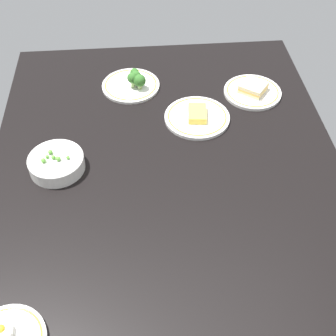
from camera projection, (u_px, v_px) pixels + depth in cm
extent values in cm
cube|color=black|center=(168.00, 177.00, 140.50)|extent=(146.63, 110.67, 4.00)
ellipsoid|color=white|center=(2.00, 331.00, 101.24)|extent=(4.97, 4.97, 2.73)
sphere|color=yellow|center=(1.00, 329.00, 100.35)|extent=(1.99, 1.99, 1.99)
cylinder|color=white|center=(197.00, 118.00, 156.32)|extent=(22.66, 22.66, 1.17)
torus|color=gold|center=(197.00, 116.00, 155.90)|extent=(20.44, 20.44, 0.50)
cube|color=#F2D14C|center=(197.00, 114.00, 155.02)|extent=(9.50, 7.07, 2.42)
cylinder|color=white|center=(252.00, 92.00, 166.37)|extent=(21.10, 21.10, 1.15)
torus|color=gold|center=(253.00, 91.00, 165.96)|extent=(19.07, 19.07, 0.50)
cube|color=beige|center=(253.00, 90.00, 165.52)|extent=(11.98, 12.00, 1.20)
cube|color=#E5B24C|center=(253.00, 87.00, 164.80)|extent=(11.98, 12.00, 0.80)
cube|color=beige|center=(254.00, 85.00, 164.08)|extent=(11.98, 12.00, 1.20)
cylinder|color=white|center=(57.00, 164.00, 138.64)|extent=(17.09, 17.09, 4.39)
torus|color=white|center=(55.00, 159.00, 137.05)|extent=(17.20, 17.20, 0.80)
sphere|color=#599E38|center=(68.00, 157.00, 136.56)|extent=(1.14, 1.14, 1.14)
sphere|color=#599E38|center=(47.00, 157.00, 136.82)|extent=(1.13, 1.13, 1.13)
sphere|color=#599E38|center=(53.00, 157.00, 136.53)|extent=(1.27, 1.27, 1.27)
sphere|color=#599E38|center=(50.00, 152.00, 137.93)|extent=(1.48, 1.48, 1.48)
sphere|color=#599E38|center=(58.00, 159.00, 135.95)|extent=(1.46, 1.46, 1.46)
sphere|color=#599E38|center=(58.00, 158.00, 136.35)|extent=(1.20, 1.20, 1.20)
sphere|color=#599E38|center=(43.00, 160.00, 135.45)|extent=(1.48, 1.48, 1.48)
cylinder|color=white|center=(131.00, 86.00, 169.31)|extent=(21.61, 21.61, 1.01)
torus|color=gold|center=(131.00, 85.00, 168.94)|extent=(19.51, 19.51, 0.50)
cylinder|color=#9EBC72|center=(140.00, 86.00, 166.60)|extent=(1.60, 1.60, 1.83)
sphere|color=#2D6023|center=(140.00, 80.00, 164.70)|extent=(4.56, 4.56, 4.56)
cylinder|color=#9EBC72|center=(133.00, 84.00, 167.07)|extent=(1.37, 1.37, 2.48)
sphere|color=#2D6023|center=(132.00, 78.00, 165.10)|extent=(3.93, 3.93, 3.93)
cylinder|color=#9EBC72|center=(136.00, 82.00, 168.41)|extent=(1.40, 1.40, 2.04)
sphere|color=#2D6023|center=(136.00, 76.00, 166.59)|extent=(4.00, 4.00, 4.00)
cylinder|color=#9EBC72|center=(135.00, 78.00, 169.55)|extent=(1.20, 1.20, 2.45)
sphere|color=#2D6023|center=(135.00, 73.00, 167.74)|extent=(3.43, 3.43, 3.43)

